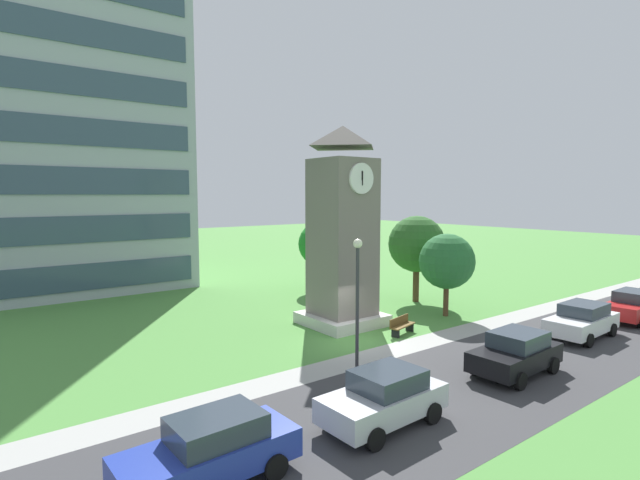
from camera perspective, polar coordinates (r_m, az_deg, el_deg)
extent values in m
plane|color=#4C893D|center=(23.74, 4.25, -11.98)|extent=(160.00, 160.00, 0.00)
cube|color=#38383A|center=(19.66, 17.10, -15.95)|extent=(120.00, 7.20, 0.01)
cube|color=#9E9E99|center=(22.35, 7.70, -13.12)|extent=(120.00, 1.60, 0.01)
cube|color=#9EA8B2|center=(42.94, -29.33, 14.52)|extent=(17.06, 14.08, 28.80)
cube|color=#384C60|center=(35.72, -26.87, -4.03)|extent=(15.69, 0.10, 1.80)
cube|color=#384C60|center=(35.38, -27.08, 1.10)|extent=(15.69, 0.10, 1.80)
cube|color=#384C60|center=(35.31, -27.31, 6.28)|extent=(15.69, 0.10, 1.80)
cube|color=#384C60|center=(35.54, -27.53, 11.44)|extent=(15.69, 0.10, 1.80)
cube|color=#384C60|center=(36.05, -27.76, 16.49)|extent=(15.69, 0.10, 1.80)
cube|color=#384C60|center=(36.84, -28.00, 21.37)|extent=(15.69, 0.10, 1.80)
cube|color=slate|center=(25.97, 2.68, -0.32)|extent=(2.88, 2.88, 9.00)
cube|color=beige|center=(26.72, 2.64, -9.32)|extent=(3.88, 3.88, 0.60)
pyramid|color=#5D5751|center=(26.03, 2.73, 12.16)|extent=(3.16, 3.16, 1.15)
cylinder|color=white|center=(24.72, 4.94, 7.31)|extent=(1.58, 0.12, 1.58)
cylinder|color=white|center=(26.84, 5.19, 7.15)|extent=(0.12, 1.58, 1.58)
cube|color=black|center=(24.68, 5.05, 7.64)|extent=(0.08, 0.03, 0.47)
cube|color=black|center=(24.66, 5.06, 7.31)|extent=(0.02, 0.06, 0.71)
cube|color=brown|center=(25.13, 9.81, -9.99)|extent=(1.86, 0.89, 0.06)
cube|color=brown|center=(25.18, 9.38, -9.41)|extent=(1.76, 0.47, 0.40)
cube|color=black|center=(24.59, 8.95, -10.87)|extent=(0.18, 0.44, 0.45)
cube|color=black|center=(25.80, 10.60, -10.12)|extent=(0.18, 0.44, 0.45)
cylinder|color=#333338|center=(19.11, 4.45, -8.47)|extent=(0.14, 0.14, 5.02)
sphere|color=#F2EFCC|center=(18.65, 4.51, -0.41)|extent=(0.36, 0.36, 0.36)
cylinder|color=#513823|center=(29.22, 14.73, -6.70)|extent=(0.31, 0.31, 2.11)
sphere|color=#256331|center=(28.84, 14.84, -2.45)|extent=(3.22, 3.22, 3.22)
cylinder|color=#513823|center=(32.61, 11.33, -4.97)|extent=(0.41, 0.41, 2.56)
sphere|color=#2A5C24|center=(32.25, 11.41, -0.45)|extent=(3.72, 3.72, 3.72)
cylinder|color=#513823|center=(35.62, 0.08, -4.18)|extent=(0.36, 0.36, 2.33)
sphere|color=#1E7C24|center=(35.31, 0.08, -0.46)|extent=(3.30, 3.30, 3.30)
cube|color=#23389E|center=(13.13, -13.08, -23.76)|extent=(4.48, 1.92, 0.76)
cube|color=#2D3842|center=(12.90, -12.21, -20.90)|extent=(2.27, 1.63, 0.60)
cylinder|color=black|center=(13.58, -20.54, -24.76)|extent=(0.67, 0.24, 0.66)
cylinder|color=black|center=(13.25, -5.33, -25.24)|extent=(0.67, 0.24, 0.66)
cylinder|color=black|center=(14.54, -9.41, -22.34)|extent=(0.67, 0.24, 0.66)
cube|color=silver|center=(15.71, 7.49, -18.58)|extent=(4.16, 2.02, 0.76)
cube|color=#2D3842|center=(15.58, 8.06, -16.08)|extent=(2.11, 1.72, 0.60)
cylinder|color=black|center=(14.48, 6.57, -22.43)|extent=(0.67, 0.24, 0.66)
cylinder|color=black|center=(15.67, 1.47, -20.12)|extent=(0.67, 0.24, 0.66)
cylinder|color=black|center=(16.21, 13.24, -19.37)|extent=(0.67, 0.24, 0.66)
cylinder|color=black|center=(17.29, 8.20, -17.65)|extent=(0.67, 0.24, 0.66)
cube|color=black|center=(20.94, 22.14, -12.73)|extent=(4.17, 2.04, 0.76)
cube|color=#2D3842|center=(20.92, 22.49, -10.82)|extent=(2.11, 1.74, 0.60)
cylinder|color=black|center=(19.59, 22.69, -15.20)|extent=(0.67, 0.24, 0.66)
cylinder|color=black|center=(20.46, 17.98, -14.15)|extent=(0.67, 0.24, 0.66)
cylinder|color=black|center=(21.75, 25.97, -13.25)|extent=(0.67, 0.24, 0.66)
cylinder|color=black|center=(22.54, 21.60, -12.43)|extent=(0.67, 0.24, 0.66)
cube|color=silver|center=(27.49, 28.62, -8.68)|extent=(4.55, 2.06, 0.76)
cube|color=#2D3842|center=(27.55, 28.86, -7.21)|extent=(2.30, 1.75, 0.60)
cylinder|color=black|center=(26.00, 29.31, -10.36)|extent=(0.67, 0.24, 0.66)
cylinder|color=black|center=(26.70, 25.56, -9.79)|extent=(0.67, 0.24, 0.66)
cylinder|color=black|center=(28.53, 31.41, -9.10)|extent=(0.67, 0.24, 0.66)
cylinder|color=black|center=(29.17, 27.93, -8.63)|extent=(0.67, 0.24, 0.66)
cube|color=red|center=(32.47, 33.09, -6.81)|extent=(4.38, 1.97, 0.76)
cube|color=#2D3842|center=(32.54, 33.27, -5.58)|extent=(2.21, 1.67, 0.60)
cylinder|color=black|center=(31.58, 30.75, -7.72)|extent=(0.67, 0.24, 0.66)
cylinder|color=black|center=(34.06, 32.33, -6.89)|extent=(0.67, 0.24, 0.66)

